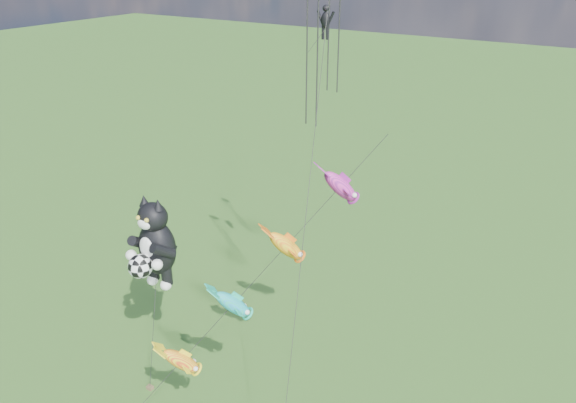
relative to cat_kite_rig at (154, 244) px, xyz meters
The scene contains 4 objects.
ground 9.87m from the cat_kite_rig, 158.44° to the right, with size 300.00×300.00×0.00m, color #1A4511.
cat_kite_rig is the anchor object (origin of this frame).
fish_windsock_rig 7.69m from the cat_kite_rig, ahead, with size 10.29×12.36×16.09m.
parafoil_rig 16.03m from the cat_kite_rig, 43.42° to the left, with size 6.57×16.59×27.60m.
Camera 1 is at (26.55, -18.96, 24.80)m, focal length 35.00 mm.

